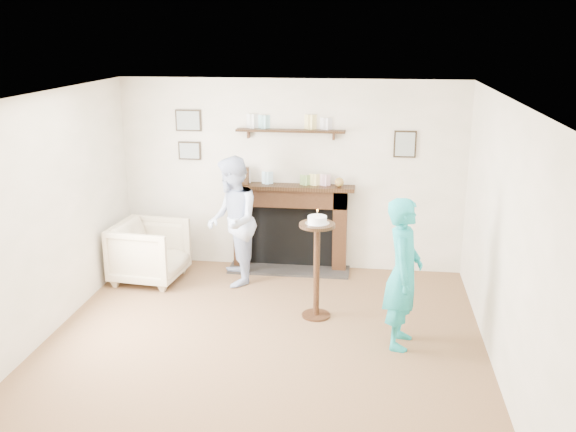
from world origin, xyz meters
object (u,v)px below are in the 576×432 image
(armchair, at_px, (151,280))
(woman, at_px, (399,344))
(pedestal_table, at_px, (317,252))
(man, at_px, (234,282))

(armchair, xyz_separation_m, woman, (3.10, -1.35, 0.00))
(woman, bearing_deg, pedestal_table, 67.62)
(man, relative_size, pedestal_table, 1.30)
(armchair, bearing_deg, man, -80.90)
(man, distance_m, pedestal_table, 1.61)
(man, bearing_deg, pedestal_table, 37.88)
(armchair, relative_size, man, 0.52)
(armchair, xyz_separation_m, pedestal_table, (2.19, -0.80, 0.77))
(pedestal_table, bearing_deg, armchair, 159.89)
(armchair, height_order, pedestal_table, pedestal_table)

